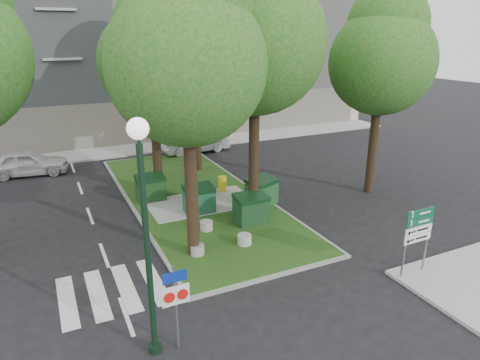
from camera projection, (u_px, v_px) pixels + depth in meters
ground at (262, 279)px, 14.33m from camera, size 120.00×120.00×0.00m
median_island at (194, 197)px, 21.33m from camera, size 6.00×16.00×0.12m
median_kerb at (194, 197)px, 21.33m from camera, size 6.30×16.30×0.10m
building_sidewalk at (137, 149)px, 30.07m from camera, size 42.00×3.00×0.12m
zebra_crossing at (140, 284)px, 14.07m from camera, size 5.00×3.00×0.01m
apartment_building at (108, 30)px, 33.86m from camera, size 41.00×12.00×16.00m
tree_median_near_left at (188, 50)px, 13.53m from camera, size 5.20×5.20×10.53m
tree_median_near_right at (257, 28)px, 16.45m from camera, size 5.60×5.60×11.46m
tree_median_mid at (152, 52)px, 19.39m from camera, size 4.80×4.80×9.99m
tree_median_far at (195, 23)px, 22.81m from camera, size 5.80×5.80×11.93m
tree_street_right at (383, 52)px, 20.06m from camera, size 5.00×5.00×10.06m
dumpster_a at (150, 188)px, 20.66m from camera, size 1.37×0.96×1.27m
dumpster_b at (199, 199)px, 19.26m from camera, size 1.40×1.01×1.27m
dumpster_c at (251, 209)px, 18.18m from camera, size 1.41×1.00×1.30m
dumpster_d at (262, 192)px, 20.06m from camera, size 1.72×1.49×1.34m
bollard_left at (197, 249)px, 15.67m from camera, size 0.51×0.51×0.37m
bollard_right at (244, 239)px, 16.42m from camera, size 0.54×0.54×0.39m
bollard_mid at (206, 226)px, 17.60m from camera, size 0.53×0.53×0.38m
litter_bin at (222, 183)px, 21.92m from camera, size 0.43×0.43×0.76m
street_lamp at (145, 215)px, 9.84m from camera, size 0.49×0.49×6.14m
traffic_sign_pole at (175, 296)px, 10.77m from camera, size 0.73×0.08×2.42m
directional_sign at (418, 231)px, 13.99m from camera, size 1.17×0.09×2.35m
car_white at (27, 163)px, 24.57m from camera, size 4.54×2.31×1.48m
car_silver at (195, 141)px, 29.22m from camera, size 4.81×2.05×1.54m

